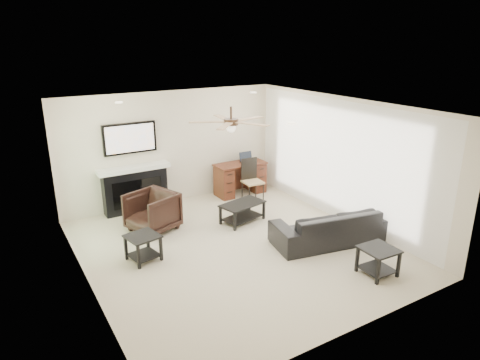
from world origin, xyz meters
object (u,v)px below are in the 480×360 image
Objects in this scene: sofa at (330,226)px; desk at (240,179)px; coffee_table at (242,212)px; fireplace_unit at (134,168)px; armchair at (152,212)px.

desk is at bearing -77.55° from sofa.
coffee_table is at bearing -119.67° from desk.
coffee_table is 0.74× the size of desk.
fireplace_unit is at bearing 174.42° from desk.
desk is at bearing -5.58° from fireplace_unit.
fireplace_unit reaches higher than desk.
armchair is 0.44× the size of fireplace_unit.
armchair is 0.69× the size of desk.
fireplace_unit is at bearing 121.67° from coffee_table.
sofa is at bearing 29.94° from armchair.
coffee_table is at bearing -45.45° from fireplace_unit.
coffee_table is (1.70, -0.55, -0.18)m from armchair.
fireplace_unit is (0.05, 1.13, 0.57)m from armchair.
sofa is 2.53× the size of armchair.
armchair is (-2.60, 2.15, 0.07)m from sofa.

